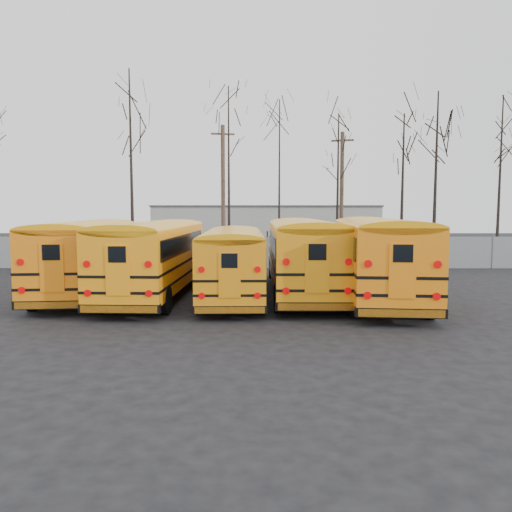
{
  "coord_description": "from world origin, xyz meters",
  "views": [
    {
      "loc": [
        1.2,
        -19.34,
        3.68
      ],
      "look_at": [
        1.12,
        3.1,
        1.6
      ],
      "focal_mm": 35.0,
      "sensor_mm": 36.0,
      "label": 1
    }
  ],
  "objects_px": {
    "utility_pole_left": "(223,191)",
    "bus_a": "(89,250)",
    "bus_c": "(233,257)",
    "bus_d": "(303,250)",
    "bus_e": "(376,251)",
    "bus_b": "(156,252)",
    "utility_pole_right": "(342,194)"
  },
  "relations": [
    {
      "from": "bus_b",
      "to": "utility_pole_right",
      "type": "bearing_deg",
      "value": 59.76
    },
    {
      "from": "utility_pole_right",
      "to": "bus_c",
      "type": "bearing_deg",
      "value": -96.62
    },
    {
      "from": "bus_d",
      "to": "utility_pole_right",
      "type": "height_order",
      "value": "utility_pole_right"
    },
    {
      "from": "bus_c",
      "to": "utility_pole_right",
      "type": "relative_size",
      "value": 1.12
    },
    {
      "from": "utility_pole_left",
      "to": "utility_pole_right",
      "type": "relative_size",
      "value": 1.06
    },
    {
      "from": "bus_a",
      "to": "bus_b",
      "type": "height_order",
      "value": "bus_a"
    },
    {
      "from": "bus_d",
      "to": "utility_pole_left",
      "type": "xyz_separation_m",
      "value": [
        -4.59,
        16.39,
        3.19
      ]
    },
    {
      "from": "bus_c",
      "to": "utility_pole_right",
      "type": "distance_m",
      "value": 18.95
    },
    {
      "from": "bus_d",
      "to": "utility_pole_left",
      "type": "height_order",
      "value": "utility_pole_left"
    },
    {
      "from": "bus_d",
      "to": "bus_e",
      "type": "xyz_separation_m",
      "value": [
        2.94,
        -0.99,
        0.04
      ]
    },
    {
      "from": "bus_e",
      "to": "bus_d",
      "type": "bearing_deg",
      "value": 166.36
    },
    {
      "from": "utility_pole_left",
      "to": "bus_a",
      "type": "bearing_deg",
      "value": -117.15
    },
    {
      "from": "bus_a",
      "to": "utility_pole_left",
      "type": "xyz_separation_m",
      "value": [
        4.78,
        16.19,
        3.23
      ]
    },
    {
      "from": "bus_e",
      "to": "utility_pole_left",
      "type": "xyz_separation_m",
      "value": [
        -7.53,
        17.38,
        3.15
      ]
    },
    {
      "from": "bus_e",
      "to": "bus_c",
      "type": "bearing_deg",
      "value": -176.17
    },
    {
      "from": "bus_c",
      "to": "bus_d",
      "type": "distance_m",
      "value": 3.12
    },
    {
      "from": "bus_b",
      "to": "utility_pole_right",
      "type": "height_order",
      "value": "utility_pole_right"
    },
    {
      "from": "utility_pole_left",
      "to": "utility_pole_right",
      "type": "bearing_deg",
      "value": -11.24
    },
    {
      "from": "bus_a",
      "to": "utility_pole_right",
      "type": "xyz_separation_m",
      "value": [
        13.73,
        16.11,
        2.96
      ]
    },
    {
      "from": "bus_e",
      "to": "utility_pole_right",
      "type": "distance_m",
      "value": 17.59
    },
    {
      "from": "bus_c",
      "to": "bus_e",
      "type": "bearing_deg",
      "value": -2.54
    },
    {
      "from": "utility_pole_left",
      "to": "bus_d",
      "type": "bearing_deg",
      "value": -85.06
    },
    {
      "from": "bus_c",
      "to": "utility_pole_left",
      "type": "bearing_deg",
      "value": 93.88
    },
    {
      "from": "bus_c",
      "to": "utility_pole_left",
      "type": "height_order",
      "value": "utility_pole_left"
    },
    {
      "from": "bus_b",
      "to": "bus_e",
      "type": "height_order",
      "value": "bus_e"
    },
    {
      "from": "bus_d",
      "to": "utility_pole_left",
      "type": "relative_size",
      "value": 1.19
    },
    {
      "from": "utility_pole_left",
      "to": "utility_pole_right",
      "type": "xyz_separation_m",
      "value": [
        8.94,
        -0.09,
        -0.27
      ]
    },
    {
      "from": "bus_a",
      "to": "bus_b",
      "type": "relative_size",
      "value": 1.01
    },
    {
      "from": "bus_e",
      "to": "utility_pole_left",
      "type": "height_order",
      "value": "utility_pole_left"
    },
    {
      "from": "bus_c",
      "to": "bus_b",
      "type": "bearing_deg",
      "value": 171.82
    },
    {
      "from": "bus_c",
      "to": "bus_e",
      "type": "height_order",
      "value": "bus_e"
    },
    {
      "from": "bus_d",
      "to": "bus_e",
      "type": "relative_size",
      "value": 0.97
    }
  ]
}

